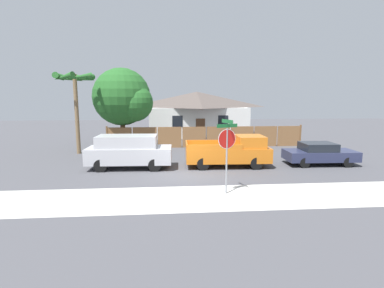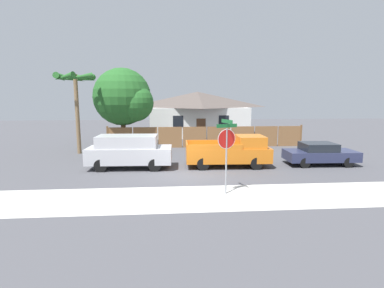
# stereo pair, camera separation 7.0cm
# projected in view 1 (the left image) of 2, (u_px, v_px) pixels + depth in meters

# --- Properties ---
(ground_plane) EXTENTS (80.00, 80.00, 0.00)m
(ground_plane) POSITION_uv_depth(u_px,v_px,m) (186.00, 175.00, 15.68)
(ground_plane) COLOR #47474C
(sidewalk_strip) EXTENTS (36.00, 3.20, 0.01)m
(sidewalk_strip) POSITION_uv_depth(u_px,v_px,m) (192.00, 198.00, 12.13)
(sidewalk_strip) COLOR beige
(sidewalk_strip) RESTS_ON ground
(wooden_fence) EXTENTS (16.02, 0.12, 1.79)m
(wooden_fence) POSITION_uv_depth(u_px,v_px,m) (206.00, 137.00, 24.43)
(wooden_fence) COLOR brown
(wooden_fence) RESTS_ON ground
(house) EXTENTS (10.76, 7.69, 4.65)m
(house) POSITION_uv_depth(u_px,v_px,m) (197.00, 113.00, 32.56)
(house) COLOR white
(house) RESTS_ON ground
(oak_tree) EXTENTS (4.88, 4.64, 6.41)m
(oak_tree) POSITION_uv_depth(u_px,v_px,m) (124.00, 98.00, 24.19)
(oak_tree) COLOR brown
(oak_tree) RESTS_ON ground
(palm_tree) EXTENTS (2.82, 3.03, 5.74)m
(palm_tree) POSITION_uv_depth(u_px,v_px,m) (75.00, 85.00, 21.01)
(palm_tree) COLOR brown
(palm_tree) RESTS_ON ground
(red_suv) EXTENTS (4.81, 2.03, 1.90)m
(red_suv) POSITION_uv_depth(u_px,v_px,m) (129.00, 151.00, 17.08)
(red_suv) COLOR #B7B7BC
(red_suv) RESTS_ON ground
(orange_pickup) EXTENTS (4.93, 2.13, 1.82)m
(orange_pickup) POSITION_uv_depth(u_px,v_px,m) (231.00, 152.00, 17.59)
(orange_pickup) COLOR orange
(orange_pickup) RESTS_ON ground
(parked_sedan) EXTENTS (4.22, 1.95, 1.34)m
(parked_sedan) POSITION_uv_depth(u_px,v_px,m) (320.00, 153.00, 18.08)
(parked_sedan) COLOR #282D4C
(parked_sedan) RESTS_ON ground
(stop_sign) EXTENTS (0.91, 0.82, 3.14)m
(stop_sign) POSITION_uv_depth(u_px,v_px,m) (227.00, 144.00, 12.37)
(stop_sign) COLOR gray
(stop_sign) RESTS_ON ground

